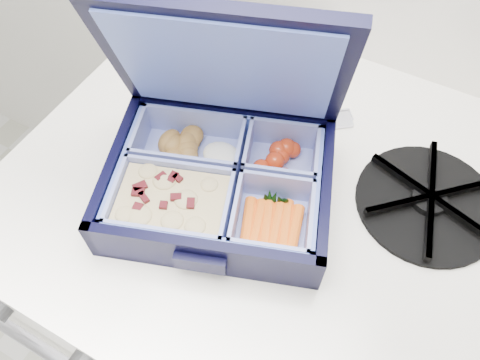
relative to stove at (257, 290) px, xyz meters
The scene contains 5 objects.
stove is the anchor object (origin of this frame).
bento_box 0.48m from the stove, 108.82° to the right, with size 0.25×0.20×0.06m, color black, non-canonical shape.
burner_grate 0.50m from the stove, ahead, with size 0.17×0.17×0.02m, color black.
burner_grate_rear 0.51m from the stove, 120.34° to the left, with size 0.19×0.19×0.02m, color black.
fork 0.45m from the stove, 113.81° to the left, with size 0.03×0.20×0.01m, color silver, non-canonical shape.
Camera 1 is at (-0.09, 1.35, 1.37)m, focal length 35.00 mm.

